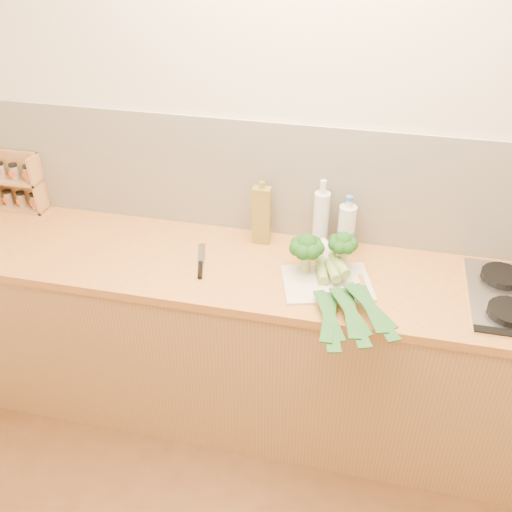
{
  "coord_description": "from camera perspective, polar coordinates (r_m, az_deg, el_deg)",
  "views": [
    {
      "loc": [
        0.3,
        -0.77,
        2.31
      ],
      "look_at": [
        -0.13,
        1.1,
        1.02
      ],
      "focal_mm": 40.0,
      "sensor_mm": 36.0,
      "label": 1
    }
  ],
  "objects": [
    {
      "name": "leek_mid",
      "position": [
        2.3,
        8.19,
        -2.65
      ],
      "size": [
        0.26,
        0.61,
        0.04
      ],
      "rotation": [
        0.0,
        0.0,
        0.35
      ],
      "color": "white",
      "rests_on": "chopping_board"
    },
    {
      "name": "glass_bottle",
      "position": [
        2.53,
        6.5,
        3.67
      ],
      "size": [
        0.07,
        0.07,
        0.33
      ],
      "color": "silver",
      "rests_on": "counter"
    },
    {
      "name": "oil_tin",
      "position": [
        2.55,
        0.56,
        4.11
      ],
      "size": [
        0.08,
        0.05,
        0.31
      ],
      "color": "olive",
      "rests_on": "counter"
    },
    {
      "name": "broccoli_left",
      "position": [
        2.35,
        5.08,
        0.9
      ],
      "size": [
        0.15,
        0.15,
        0.18
      ],
      "color": "#A1AC64",
      "rests_on": "chopping_board"
    },
    {
      "name": "leek_back",
      "position": [
        2.31,
        9.09,
        -1.91
      ],
      "size": [
        0.36,
        0.6,
        0.04
      ],
      "rotation": [
        0.0,
        0.0,
        0.51
      ],
      "color": "white",
      "rests_on": "chopping_board"
    },
    {
      "name": "chopping_board",
      "position": [
        2.37,
        7.11,
        -2.69
      ],
      "size": [
        0.42,
        0.35,
        0.01
      ],
      "primitive_type": "cube",
      "rotation": [
        0.0,
        0.0,
        0.28
      ],
      "color": "beige",
      "rests_on": "counter"
    },
    {
      "name": "room_shell",
      "position": [
        2.55,
        4.75,
        7.25
      ],
      "size": [
        3.5,
        3.5,
        3.5
      ],
      "color": "beige",
      "rests_on": "ground"
    },
    {
      "name": "amber_bottle",
      "position": [
        2.54,
        8.92,
        2.9
      ],
      "size": [
        0.06,
        0.06,
        0.27
      ],
      "color": "brown",
      "rests_on": "counter"
    },
    {
      "name": "water_bottle",
      "position": [
        2.52,
        8.99,
        2.49
      ],
      "size": [
        0.08,
        0.08,
        0.26
      ],
      "color": "silver",
      "rests_on": "counter"
    },
    {
      "name": "broccoli_right",
      "position": [
        2.38,
        8.67,
        1.13
      ],
      "size": [
        0.12,
        0.13,
        0.18
      ],
      "color": "#A1AC64",
      "rests_on": "chopping_board"
    },
    {
      "name": "counter",
      "position": [
        2.72,
        3.09,
        -9.15
      ],
      "size": [
        3.2,
        0.62,
        0.9
      ],
      "color": "#A67D45",
      "rests_on": "ground"
    },
    {
      "name": "spice_rack",
      "position": [
        3.07,
        -22.58,
        6.62
      ],
      "size": [
        0.25,
        0.1,
        0.3
      ],
      "color": "tan",
      "rests_on": "counter"
    },
    {
      "name": "chefs_knife",
      "position": [
        2.46,
        -5.56,
        -0.99
      ],
      "size": [
        0.1,
        0.27,
        0.02
      ],
      "rotation": [
        0.0,
        0.0,
        0.27
      ],
      "color": "silver",
      "rests_on": "counter"
    },
    {
      "name": "leek_front",
      "position": [
        2.33,
        6.77,
        -2.46
      ],
      "size": [
        0.2,
        0.68,
        0.04
      ],
      "rotation": [
        0.0,
        0.0,
        0.21
      ],
      "color": "white",
      "rests_on": "chopping_board"
    }
  ]
}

